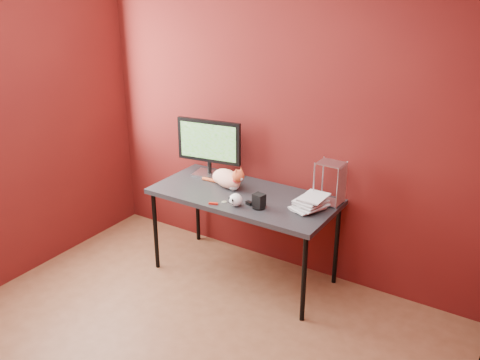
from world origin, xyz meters
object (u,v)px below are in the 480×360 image
Objects in this scene: book_stack at (305,130)px; desk at (244,200)px; skull_mug at (236,200)px; monitor at (209,145)px; speaker at (259,202)px; cat at (227,178)px.

desk is at bearing -172.83° from book_stack.
skull_mug reaches higher than desk.
monitor is (-0.47, 0.19, 0.33)m from desk.
skull_mug is 0.96× the size of speaker.
monitor reaches higher than desk.
cat is 0.38× the size of book_stack.
speaker is at bearing -138.86° from book_stack.
desk is 3.31× the size of cat.
cat is 0.48m from speaker.
desk is 0.25m from skull_mug.
desk is at bearing -31.36° from monitor.
cat is (-0.20, 0.06, 0.12)m from desk.
cat is at bearing -35.24° from monitor.
book_stack is (0.25, 0.22, 0.55)m from speaker.
book_stack is (0.68, 0.00, 0.53)m from cat.
speaker is at bearing -35.79° from monitor.
speaker is (0.17, 0.06, 0.00)m from skull_mug.
book_stack reaches higher than desk.
speaker is 0.10× the size of book_stack.
desk is at bearing 127.54° from skull_mug.
book_stack is at bearing -17.08° from monitor.
monitor is 5.21× the size of skull_mug.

